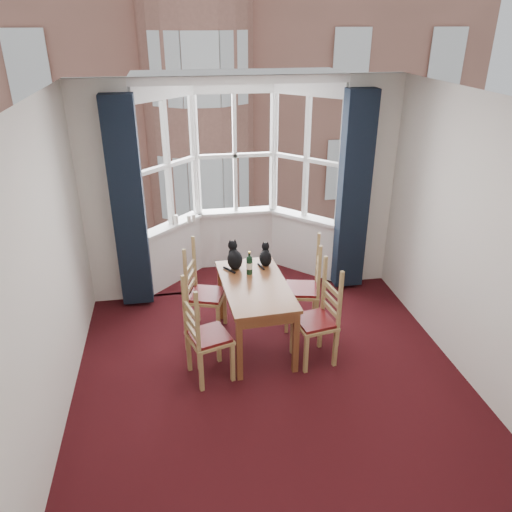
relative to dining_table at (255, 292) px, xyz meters
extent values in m
plane|color=black|center=(0.06, -0.93, -0.66)|extent=(4.50, 4.50, 0.00)
plane|color=white|center=(0.06, -0.93, 2.14)|extent=(4.50, 4.50, 0.00)
plane|color=silver|center=(-1.94, -0.93, 0.74)|extent=(0.00, 4.50, 4.50)
plane|color=silver|center=(2.06, -0.93, 0.74)|extent=(0.00, 4.50, 4.50)
plane|color=silver|center=(0.06, -3.18, 0.74)|extent=(4.00, 0.00, 4.00)
cube|color=silver|center=(-1.59, 1.32, 0.74)|extent=(0.70, 0.12, 2.80)
cube|color=silver|center=(1.71, 1.32, 0.74)|extent=(0.70, 0.12, 2.80)
cube|color=black|center=(-1.36, 1.14, 0.69)|extent=(0.38, 0.22, 2.60)
cube|color=black|center=(1.48, 1.14, 0.69)|extent=(0.38, 0.22, 2.60)
cube|color=brown|center=(0.00, 0.00, 0.09)|extent=(0.76, 1.33, 0.04)
cube|color=brown|center=(-0.26, -0.61, -0.30)|extent=(0.06, 0.06, 0.73)
cube|color=brown|center=(-0.33, 0.58, -0.30)|extent=(0.06, 0.06, 0.73)
cube|color=brown|center=(0.33, -0.58, -0.30)|extent=(0.06, 0.06, 0.73)
cube|color=brown|center=(0.26, 0.61, -0.30)|extent=(0.06, 0.06, 0.73)
cube|color=#A68950|center=(-0.55, -0.50, -0.18)|extent=(0.51, 0.52, 0.06)
cube|color=#570E10|center=(-0.55, -0.50, -0.17)|extent=(0.46, 0.47, 0.03)
cube|color=#A68950|center=(-0.51, 0.34, -0.18)|extent=(0.51, 0.52, 0.06)
cube|color=#570E10|center=(-0.51, 0.34, -0.17)|extent=(0.46, 0.47, 0.03)
cube|color=#A68950|center=(0.57, -0.41, -0.18)|extent=(0.47, 0.48, 0.06)
cube|color=#570E10|center=(0.57, -0.41, -0.17)|extent=(0.42, 0.44, 0.03)
cube|color=#A68950|center=(0.61, 0.28, -0.18)|extent=(0.48, 0.50, 0.06)
cube|color=#570E10|center=(0.61, 0.28, -0.17)|extent=(0.44, 0.45, 0.03)
ellipsoid|color=black|center=(-0.17, 0.41, 0.22)|extent=(0.21, 0.26, 0.23)
sphere|color=black|center=(-0.18, 0.49, 0.36)|extent=(0.12, 0.12, 0.11)
cone|color=black|center=(-0.21, 0.49, 0.42)|extent=(0.04, 0.04, 0.05)
cone|color=black|center=(-0.15, 0.50, 0.42)|extent=(0.04, 0.04, 0.05)
ellipsoid|color=black|center=(0.19, 0.43, 0.20)|extent=(0.17, 0.21, 0.19)
sphere|color=black|center=(0.21, 0.50, 0.32)|extent=(0.10, 0.10, 0.09)
cone|color=black|center=(0.18, 0.50, 0.36)|extent=(0.04, 0.04, 0.04)
cone|color=black|center=(0.23, 0.49, 0.36)|extent=(0.04, 0.04, 0.04)
cylinder|color=black|center=(-0.02, 0.25, 0.21)|extent=(0.07, 0.07, 0.20)
sphere|color=black|center=(-0.02, 0.25, 0.30)|extent=(0.06, 0.06, 0.06)
cylinder|color=black|center=(-0.02, 0.25, 0.34)|extent=(0.03, 0.03, 0.08)
cylinder|color=gold|center=(-0.02, 0.25, 0.37)|extent=(0.03, 0.03, 0.02)
cylinder|color=silver|center=(-0.02, 0.25, 0.21)|extent=(0.07, 0.07, 0.08)
cylinder|color=white|center=(-0.81, 1.67, 0.27)|extent=(0.06, 0.06, 0.12)
cylinder|color=white|center=(-0.64, 1.70, 0.26)|extent=(0.06, 0.06, 0.10)
cylinder|color=white|center=(-0.57, 1.72, 0.26)|extent=(0.05, 0.05, 0.10)
plane|color=#333335|center=(0.06, 31.32, -6.66)|extent=(80.00, 80.00, 0.00)
cube|color=#A56855|center=(0.06, 13.32, 0.34)|extent=(18.00, 6.00, 14.00)
cylinder|color=#A56855|center=(0.06, 10.32, 0.34)|extent=(3.20, 3.20, 14.00)
camera|label=1|loc=(-0.78, -4.72, 2.73)|focal=35.00mm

